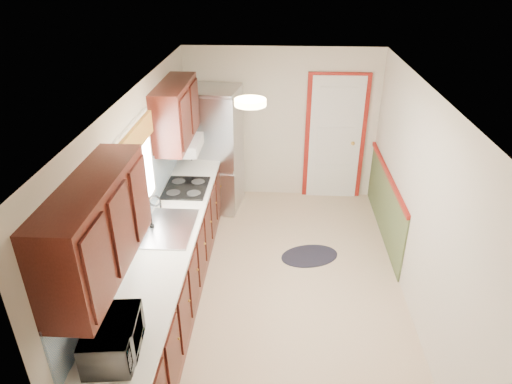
# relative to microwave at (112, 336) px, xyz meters

# --- Properties ---
(room_shell) EXTENTS (3.20, 5.20, 2.52)m
(room_shell) POSITION_rel_microwave_xyz_m (1.20, 1.95, 0.08)
(room_shell) COLOR #C9AE8E
(room_shell) RESTS_ON ground
(kitchen_run) EXTENTS (0.63, 4.00, 2.20)m
(kitchen_run) POSITION_rel_microwave_xyz_m (-0.04, 1.66, -0.31)
(kitchen_run) COLOR #3A120D
(kitchen_run) RESTS_ON ground
(back_wall_trim) EXTENTS (1.12, 2.30, 2.08)m
(back_wall_trim) POSITION_rel_microwave_xyz_m (2.19, 4.16, -0.23)
(back_wall_trim) COLOR maroon
(back_wall_trim) RESTS_ON ground
(ceiling_fixture) EXTENTS (0.30, 0.30, 0.06)m
(ceiling_fixture) POSITION_rel_microwave_xyz_m (0.90, 1.75, 1.24)
(ceiling_fixture) COLOR #FFD88C
(ceiling_fixture) RESTS_ON room_shell
(microwave) EXTENTS (0.35, 0.56, 0.36)m
(microwave) POSITION_rel_microwave_xyz_m (0.00, 0.00, 0.00)
(microwave) COLOR white
(microwave) RESTS_ON kitchen_run
(refrigerator) EXTENTS (0.88, 0.84, 1.89)m
(refrigerator) POSITION_rel_microwave_xyz_m (0.18, 4.00, -0.18)
(refrigerator) COLOR #B7B7BC
(refrigerator) RESTS_ON ground
(rug) EXTENTS (0.89, 0.70, 0.01)m
(rug) POSITION_rel_microwave_xyz_m (1.62, 2.64, -1.11)
(rug) COLOR black
(rug) RESTS_ON ground
(cooktop) EXTENTS (0.53, 0.64, 0.02)m
(cooktop) POSITION_rel_microwave_xyz_m (0.01, 2.70, -0.17)
(cooktop) COLOR black
(cooktop) RESTS_ON kitchen_run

